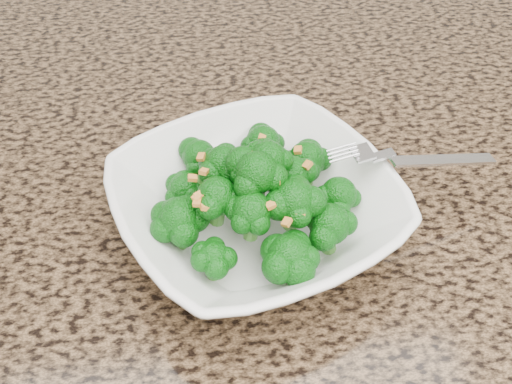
{
  "coord_description": "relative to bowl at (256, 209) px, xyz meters",
  "views": [
    {
      "loc": [
        -0.06,
        -0.17,
        1.33
      ],
      "look_at": [
        -0.01,
        0.22,
        0.95
      ],
      "focal_mm": 45.0,
      "sensor_mm": 36.0,
      "label": 1
    }
  ],
  "objects": [
    {
      "name": "garlic_topping",
      "position": [
        0.0,
        0.0,
        0.1
      ],
      "size": [
        0.13,
        0.13,
        0.01
      ],
      "primitive_type": null,
      "color": "orange",
      "rests_on": "broccoli_pile"
    },
    {
      "name": "broccoli_pile",
      "position": [
        0.0,
        0.0,
        0.06
      ],
      "size": [
        0.21,
        0.21,
        0.06
      ],
      "primitive_type": null,
      "color": "#0A5D0C",
      "rests_on": "bowl"
    },
    {
      "name": "bowl",
      "position": [
        0.0,
        0.0,
        0.0
      ],
      "size": [
        0.31,
        0.31,
        0.06
      ],
      "primitive_type": "imported",
      "rotation": [
        0.0,
        0.0,
        0.4
      ],
      "color": "white",
      "rests_on": "granite_counter"
    },
    {
      "name": "granite_counter",
      "position": [
        0.01,
        0.08,
        -0.04
      ],
      "size": [
        1.64,
        1.04,
        0.03
      ],
      "primitive_type": "cube",
      "color": "brown",
      "rests_on": "cabinet"
    },
    {
      "name": "fork",
      "position": [
        0.12,
        0.02,
        0.04
      ],
      "size": [
        0.18,
        0.06,
        0.01
      ],
      "primitive_type": null,
      "rotation": [
        0.0,
        0.0,
        0.19
      ],
      "color": "silver",
      "rests_on": "bowl"
    }
  ]
}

